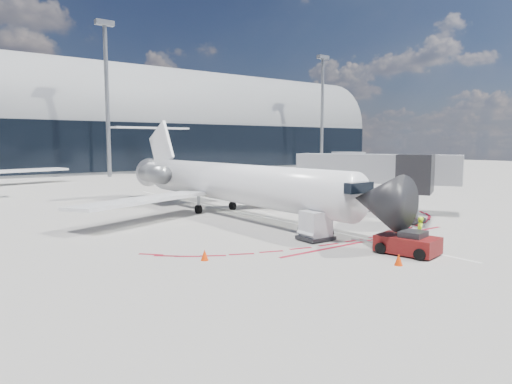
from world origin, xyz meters
TOP-DOWN VIEW (x-y plane):
  - ground at (0.00, 0.00)m, footprint 260.00×260.00m
  - apron_centerline at (0.00, 2.00)m, footprint 0.25×40.00m
  - apron_stop_bar at (0.00, -11.50)m, footprint 14.00×0.25m
  - terminal_building at (0.00, 64.97)m, footprint 150.00×24.15m
  - jet_bridge at (9.79, -3.01)m, footprint 10.03×15.20m
  - light_mast_centre at (5.00, 48.00)m, footprint 0.70×0.70m
  - light_mast_east at (55.00, 48.00)m, footprint 0.70×0.70m
  - regional_jet at (-1.48, 1.96)m, footprint 25.40×31.33m
  - pushback_tug at (-1.23, -14.78)m, footprint 2.50×4.80m
  - ramp_worker at (0.17, -14.51)m, footprint 0.75×0.74m
  - uld_container at (-2.70, -9.57)m, footprint 1.90×1.63m
  - safety_cone_left at (-10.23, -9.70)m, footprint 0.39×0.39m
  - safety_cone_right at (-3.47, -15.86)m, footprint 0.39×0.39m

SIDE VIEW (x-z plane):
  - ground at x=0.00m, z-range 0.00..0.00m
  - apron_centerline at x=0.00m, z-range 0.00..0.01m
  - apron_stop_bar at x=0.00m, z-range 0.00..0.01m
  - safety_cone_left at x=-10.23m, z-range 0.00..0.53m
  - safety_cone_right at x=-3.47m, z-range 0.00..0.55m
  - pushback_tug at x=-1.23m, z-range -0.07..1.15m
  - uld_container at x=-2.70m, z-range -0.01..1.72m
  - ramp_worker at x=0.17m, z-range 0.00..1.75m
  - regional_jet at x=-1.48m, z-range -1.30..6.54m
  - jet_bridge at x=9.79m, z-range 0.56..5.46m
  - terminal_building at x=0.00m, z-range -3.48..20.52m
  - light_mast_centre at x=5.00m, z-range 0.00..25.00m
  - light_mast_east at x=55.00m, z-range 0.00..25.00m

